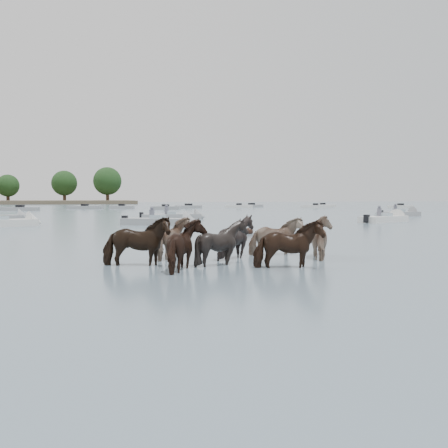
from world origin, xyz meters
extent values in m
plane|color=slate|center=(0.00, 0.00, 0.00)|extent=(400.00, 400.00, 0.00)
imported|color=black|center=(-4.60, 1.71, 0.59)|extent=(2.13, 1.31, 1.67)
imported|color=#7F6B56|center=(-3.19, 3.15, 0.54)|extent=(1.50, 1.70, 1.57)
imported|color=black|center=(-1.34, 2.66, 0.58)|extent=(1.58, 1.42, 1.64)
imported|color=#7A6753|center=(0.23, 3.18, 0.53)|extent=(1.82, 0.83, 1.54)
imported|color=black|center=(-3.35, 0.47, 0.56)|extent=(1.37, 1.61, 1.61)
imported|color=black|center=(-2.22, 1.20, 0.55)|extent=(1.84, 1.76, 1.59)
imported|color=black|center=(-0.63, 0.12, 0.55)|extent=(1.99, 1.12, 1.59)
imported|color=#A1826D|center=(1.49, 2.03, 0.56)|extent=(1.50, 1.71, 1.61)
sphere|color=black|center=(2.60, 13.03, 0.12)|extent=(0.44, 0.44, 0.44)
cube|color=black|center=(2.35, 13.03, 0.02)|extent=(0.50, 0.22, 0.18)
cube|color=silver|center=(-11.23, 23.82, 0.20)|extent=(4.84, 3.23, 0.55)
cone|color=silver|center=(-9.12, 24.69, 0.20)|extent=(1.44, 1.82, 1.60)
cube|color=#99ADB7|center=(-11.23, 23.82, 0.55)|extent=(1.17, 1.34, 0.35)
cube|color=gray|center=(-0.86, 22.95, 0.20)|extent=(5.15, 3.85, 0.55)
cone|color=gray|center=(1.32, 21.73, 0.20)|extent=(1.57, 1.84, 1.60)
cube|color=#99ADB7|center=(-0.86, 22.95, 0.55)|extent=(1.25, 1.37, 0.35)
cube|color=black|center=(-3.05, 24.18, 0.35)|extent=(0.48, 0.48, 0.60)
cylinder|color=#595966|center=(-1.26, 22.95, 0.75)|extent=(0.36, 0.36, 0.70)
sphere|color=#595966|center=(-1.26, 22.95, 1.20)|extent=(0.24, 0.24, 0.24)
cube|color=gray|center=(1.67, 31.96, 0.20)|extent=(5.32, 1.96, 0.55)
cone|color=gray|center=(4.27, 31.78, 0.20)|extent=(1.01, 1.66, 1.60)
cube|color=#99ADB7|center=(1.67, 31.96, 0.55)|extent=(0.88, 1.17, 0.35)
cube|color=black|center=(-0.94, 32.14, 0.35)|extent=(0.37, 0.37, 0.60)
cylinder|color=#595966|center=(1.27, 31.96, 0.75)|extent=(0.36, 0.36, 0.70)
sphere|color=#595966|center=(1.27, 31.96, 1.20)|extent=(0.24, 0.24, 0.24)
cube|color=silver|center=(16.97, 22.37, 0.20)|extent=(5.20, 3.73, 0.55)
cone|color=silver|center=(19.20, 23.53, 0.20)|extent=(1.53, 1.83, 1.60)
cube|color=#99ADB7|center=(16.97, 22.37, 0.55)|extent=(1.22, 1.36, 0.35)
cube|color=black|center=(14.74, 21.22, 0.35)|extent=(0.47, 0.47, 0.60)
cylinder|color=#595966|center=(16.57, 22.37, 0.75)|extent=(0.36, 0.36, 0.70)
sphere|color=#595966|center=(16.57, 22.37, 1.20)|extent=(0.24, 0.24, 0.24)
cube|color=gray|center=(25.53, 32.74, 0.20)|extent=(4.47, 1.88, 0.55)
cone|color=gray|center=(27.72, 32.88, 0.20)|extent=(1.00, 1.66, 1.60)
cube|color=#99ADB7|center=(25.53, 32.74, 0.55)|extent=(0.87, 1.17, 0.35)
cube|color=black|center=(23.35, 32.60, 0.35)|extent=(0.37, 0.37, 0.60)
cylinder|color=#595966|center=(25.13, 32.74, 0.75)|extent=(0.36, 0.36, 0.70)
sphere|color=#595966|center=(25.13, 32.74, 1.20)|extent=(0.24, 0.24, 0.24)
cone|color=gray|center=(-10.62, 32.99, 0.20)|extent=(0.96, 1.63, 1.60)
cube|color=gray|center=(-14.59, 67.36, 0.22)|extent=(5.64, 2.97, 0.60)
cube|color=black|center=(-14.59, 67.36, 0.60)|extent=(1.24, 1.24, 0.50)
cube|color=gray|center=(-5.31, 75.90, 0.22)|extent=(5.98, 3.78, 0.60)
cube|color=black|center=(-5.31, 75.90, 0.60)|extent=(1.32, 1.32, 0.50)
cube|color=gray|center=(0.77, 75.16, 0.22)|extent=(4.32, 2.56, 0.60)
cube|color=black|center=(0.77, 75.16, 0.60)|extent=(1.24, 1.24, 0.50)
cube|color=gray|center=(7.07, 68.08, 0.22)|extent=(4.84, 3.26, 0.60)
cube|color=black|center=(7.07, 68.08, 0.60)|extent=(1.32, 1.32, 0.50)
cube|color=gray|center=(12.61, 76.52, 0.22)|extent=(5.14, 3.32, 0.60)
cube|color=black|center=(12.61, 76.52, 0.60)|extent=(1.31, 1.31, 0.50)
cube|color=silver|center=(22.59, 78.18, 0.22)|extent=(5.32, 2.80, 0.60)
cube|color=black|center=(22.59, 78.18, 0.60)|extent=(1.23, 1.23, 0.50)
cube|color=gray|center=(26.64, 82.70, 0.22)|extent=(4.92, 2.68, 0.60)
cube|color=black|center=(26.64, 82.70, 0.60)|extent=(1.23, 1.23, 0.50)
cube|color=silver|center=(36.03, 73.48, 0.22)|extent=(5.77, 3.63, 0.60)
cube|color=black|center=(36.03, 73.48, 0.60)|extent=(1.32, 1.32, 0.50)
cube|color=silver|center=(40.59, 79.65, 0.22)|extent=(5.35, 2.89, 0.60)
cube|color=black|center=(40.59, 79.65, 0.60)|extent=(1.24, 1.24, 0.50)
cube|color=silver|center=(50.48, 68.11, 0.22)|extent=(4.64, 3.01, 0.60)
cube|color=black|center=(50.48, 68.11, 0.60)|extent=(1.30, 1.30, 0.50)
cylinder|color=#382619|center=(-27.29, 155.81, 1.54)|extent=(1.00, 1.00, 3.07)
sphere|color=black|center=(-27.29, 155.81, 5.55)|extent=(6.83, 6.83, 6.83)
cylinder|color=#382619|center=(-10.76, 157.60, 1.80)|extent=(1.00, 1.00, 3.60)
sphere|color=black|center=(-10.76, 157.60, 6.49)|extent=(7.99, 7.99, 7.99)
cylinder|color=#382619|center=(2.16, 147.69, 1.92)|extent=(1.00, 1.00, 3.85)
sphere|color=black|center=(2.16, 147.69, 6.95)|extent=(8.55, 8.55, 8.55)
camera|label=1|loc=(-6.14, -12.84, 1.95)|focal=40.86mm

